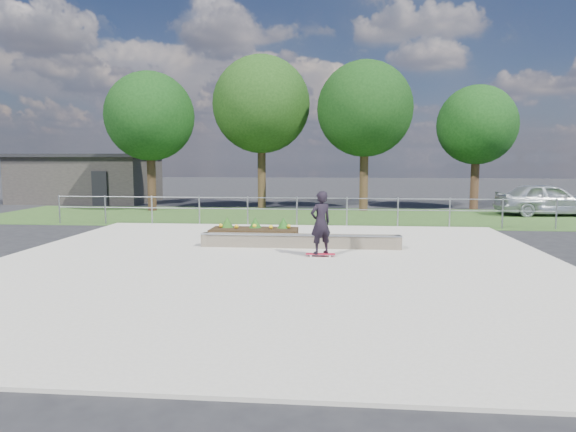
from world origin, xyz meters
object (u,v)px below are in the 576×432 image
at_px(parked_car, 547,199).
at_px(planter_bed, 254,230).
at_px(skateboarder, 321,223).
at_px(grind_ledge, 300,241).

bearing_deg(parked_car, planter_bed, 118.33).
bearing_deg(planter_bed, skateboarder, -56.50).
height_order(grind_ledge, parked_car, parked_car).
relative_size(planter_bed, parked_car, 0.65).
xyz_separation_m(skateboarder, parked_car, (10.45, 11.60, -0.20)).
height_order(skateboarder, parked_car, skateboarder).
xyz_separation_m(planter_bed, skateboarder, (2.41, -3.64, 0.75)).
distance_m(skateboarder, parked_car, 15.61).
relative_size(skateboarder, parked_car, 0.39).
bearing_deg(skateboarder, parked_car, 47.97).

